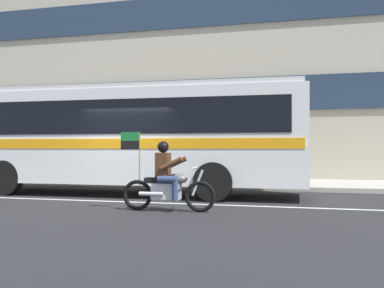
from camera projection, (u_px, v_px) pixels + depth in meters
name	position (u px, v px, depth m)	size (l,w,h in m)	color
ground_plane	(125.00, 199.00, 12.09)	(60.00, 60.00, 0.00)	black
sidewalk_curb	(177.00, 182.00, 17.03)	(28.00, 3.80, 0.15)	#A39E93
lane_center_stripe	(116.00, 201.00, 11.51)	(26.60, 0.14, 0.01)	silver
office_building_facade	(192.00, 61.00, 19.29)	(28.00, 0.89, 10.40)	#B2A893
transit_bus	(126.00, 132.00, 13.39)	(10.83, 2.73, 3.22)	white
motorcycle_with_rider	(167.00, 181.00, 9.79)	(2.20, 0.64, 1.78)	black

